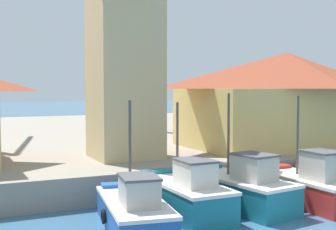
# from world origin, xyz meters

# --- Properties ---
(quay_wharf) EXTENTS (120.00, 40.00, 1.27)m
(quay_wharf) POSITION_xyz_m (0.00, 28.00, 0.63)
(quay_wharf) COLOR gray
(quay_wharf) RESTS_ON ground
(fishing_boat_far_left) EXTENTS (2.67, 5.20, 4.36)m
(fishing_boat_far_left) POSITION_xyz_m (-5.19, 4.56, 0.68)
(fishing_boat_far_left) COLOR #2356A8
(fishing_boat_far_left) RESTS_ON ground
(fishing_boat_left_outer) EXTENTS (2.04, 4.87, 4.23)m
(fishing_boat_left_outer) POSITION_xyz_m (-2.77, 5.52, 0.78)
(fishing_boat_left_outer) COLOR #196B7F
(fishing_boat_left_outer) RESTS_ON ground
(fishing_boat_left_inner) EXTENTS (2.71, 5.30, 4.57)m
(fishing_boat_left_inner) POSITION_xyz_m (-0.34, 5.49, 0.79)
(fishing_boat_left_inner) COLOR #196B7F
(fishing_boat_left_inner) RESTS_ON ground
(fishing_boat_mid_left) EXTENTS (2.17, 4.85, 4.46)m
(fishing_boat_mid_left) POSITION_xyz_m (2.51, 4.74, 0.77)
(fishing_boat_mid_left) COLOR #AD2823
(fishing_boat_mid_left) RESTS_ON ground
(clock_tower) EXTENTS (3.68, 3.68, 14.58)m
(clock_tower) POSITION_xyz_m (-2.76, 12.14, 8.11)
(clock_tower) COLOR tan
(clock_tower) RESTS_ON quay_wharf
(warehouse_right) EXTENTS (12.52, 7.18, 5.65)m
(warehouse_right) POSITION_xyz_m (7.95, 12.82, 4.15)
(warehouse_right) COLOR tan
(warehouse_right) RESTS_ON quay_wharf
(port_crane_near) EXTENTS (4.96, 9.46, 19.83)m
(port_crane_near) POSITION_xyz_m (3.64, 25.51, 9.12)
(port_crane_near) COLOR navy
(port_crane_near) RESTS_ON quay_wharf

